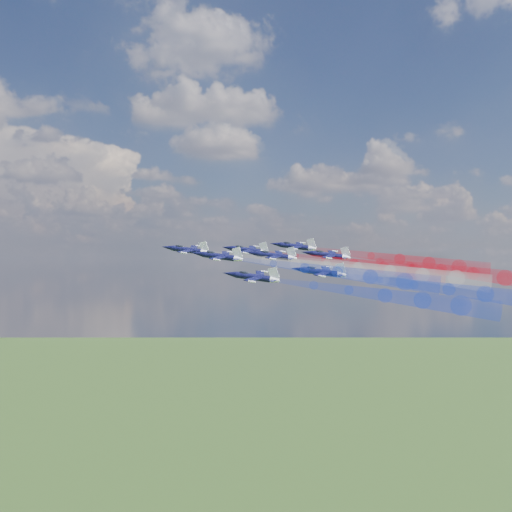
{
  "coord_description": "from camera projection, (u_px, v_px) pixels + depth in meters",
  "views": [
    {
      "loc": [
        -42.54,
        -157.7,
        128.92
      ],
      "look_at": [
        -9.66,
        -17.78,
        129.46
      ],
      "focal_mm": 43.2,
      "sensor_mm": 36.0,
      "label": 1
    }
  ],
  "objects": [
    {
      "name": "jet_lead",
      "position": [
        187.0,
        250.0,
        147.23
      ],
      "size": [
        15.7,
        14.99,
        6.61
      ],
      "primitive_type": null,
      "rotation": [
        0.13,
        -0.19,
        1.06
      ],
      "color": "black"
    },
    {
      "name": "trail_lead",
      "position": [
        295.0,
        264.0,
        140.57
      ],
      "size": [
        39.04,
        23.99,
        10.07
      ],
      "primitive_type": null,
      "rotation": [
        0.13,
        -0.19,
        1.06
      ],
      "color": "silver"
    },
    {
      "name": "jet_inner_left",
      "position": [
        219.0,
        256.0,
        137.11
      ],
      "size": [
        15.7,
        14.99,
        6.61
      ],
      "primitive_type": null,
      "rotation": [
        0.13,
        -0.19,
        1.06
      ],
      "color": "black"
    },
    {
      "name": "trail_inner_left",
      "position": [
        337.0,
        272.0,
        130.44
      ],
      "size": [
        39.04,
        23.99,
        10.07
      ],
      "primitive_type": null,
      "rotation": [
        0.13,
        -0.19,
        1.06
      ],
      "color": "blue"
    },
    {
      "name": "jet_inner_right",
      "position": [
        247.0,
        250.0,
        152.68
      ],
      "size": [
        15.7,
        14.99,
        6.61
      ],
      "primitive_type": null,
      "rotation": [
        0.13,
        -0.19,
        1.06
      ],
      "color": "black"
    },
    {
      "name": "trail_inner_right",
      "position": [
        354.0,
        264.0,
        146.02
      ],
      "size": [
        39.04,
        23.99,
        10.07
      ],
      "primitive_type": null,
      "rotation": [
        0.13,
        -0.19,
        1.06
      ],
      "color": "red"
    },
    {
      "name": "jet_outer_left",
      "position": [
        253.0,
        277.0,
        125.45
      ],
      "size": [
        15.7,
        14.99,
        6.61
      ],
      "primitive_type": null,
      "rotation": [
        0.13,
        -0.19,
        1.06
      ],
      "color": "black"
    },
    {
      "name": "trail_outer_left",
      "position": [
        385.0,
        295.0,
        118.79
      ],
      "size": [
        39.04,
        23.99,
        10.07
      ],
      "primitive_type": null,
      "rotation": [
        0.13,
        -0.19,
        1.06
      ],
      "color": "blue"
    },
    {
      "name": "jet_center_third",
      "position": [
        273.0,
        256.0,
        142.09
      ],
      "size": [
        15.7,
        14.99,
        6.61
      ],
      "primitive_type": null,
      "rotation": [
        0.13,
        -0.19,
        1.06
      ],
      "color": "black"
    },
    {
      "name": "trail_center_third",
      "position": [
        390.0,
        271.0,
        135.43
      ],
      "size": [
        39.04,
        23.99,
        10.07
      ],
      "primitive_type": null,
      "rotation": [
        0.13,
        -0.19,
        1.06
      ],
      "color": "silver"
    },
    {
      "name": "jet_outer_right",
      "position": [
        295.0,
        246.0,
        158.56
      ],
      "size": [
        15.7,
        14.99,
        6.61
      ],
      "primitive_type": null,
      "rotation": [
        0.13,
        -0.19,
        1.06
      ],
      "color": "black"
    },
    {
      "name": "trail_outer_right",
      "position": [
        400.0,
        259.0,
        151.9
      ],
      "size": [
        39.04,
        23.99,
        10.07
      ],
      "primitive_type": null,
      "rotation": [
        0.13,
        -0.19,
        1.06
      ],
      "color": "red"
    },
    {
      "name": "jet_rear_left",
      "position": [
        321.0,
        272.0,
        132.27
      ],
      "size": [
        15.7,
        14.99,
        6.61
      ],
      "primitive_type": null,
      "rotation": [
        0.13,
        -0.19,
        1.06
      ],
      "color": "black"
    },
    {
      "name": "trail_rear_left",
      "position": [
        449.0,
        289.0,
        125.61
      ],
      "size": [
        39.04,
        23.99,
        10.07
      ],
      "primitive_type": null,
      "rotation": [
        0.13,
        -0.19,
        1.06
      ],
      "color": "blue"
    },
    {
      "name": "jet_rear_right",
      "position": [
        328.0,
        255.0,
        149.17
      ],
      "size": [
        15.7,
        14.99,
        6.61
      ],
      "primitive_type": null,
      "rotation": [
        0.13,
        -0.19,
        1.06
      ],
      "color": "black"
    },
    {
      "name": "trail_rear_right",
      "position": [
        441.0,
        269.0,
        142.51
      ],
      "size": [
        39.04,
        23.99,
        10.07
      ],
      "primitive_type": null,
      "rotation": [
        0.13,
        -0.19,
        1.06
      ],
      "color": "red"
    }
  ]
}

